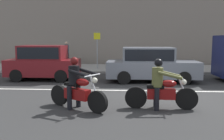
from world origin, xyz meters
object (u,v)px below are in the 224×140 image
at_px(motorcycle_with_rider_black_leather, 77,88).
at_px(parked_sedan_slate_gray, 151,64).
at_px(pedestrian_bystander, 67,52).
at_px(parked_hatchback_maroon, 43,62).
at_px(street_sign_post, 97,47).
at_px(motorcycle_with_rider_olive, 161,89).

relative_size(motorcycle_with_rider_black_leather, parked_sedan_slate_gray, 0.44).
bearing_deg(parked_sedan_slate_gray, pedestrian_bystander, 134.33).
height_order(parked_hatchback_maroon, street_sign_post, street_sign_post).
distance_m(motorcycle_with_rider_olive, motorcycle_with_rider_black_leather, 2.57).
height_order(motorcycle_with_rider_black_leather, parked_hatchback_maroon, parked_hatchback_maroon).
bearing_deg(parked_hatchback_maroon, motorcycle_with_rider_olive, -43.45).
distance_m(motorcycle_with_rider_black_leather, street_sign_post, 9.39).
bearing_deg(motorcycle_with_rider_olive, pedestrian_bystander, 117.45).
bearing_deg(pedestrian_bystander, parked_hatchback_maroon, -88.36).
distance_m(motorcycle_with_rider_olive, parked_sedan_slate_gray, 4.91).
bearing_deg(motorcycle_with_rider_black_leather, pedestrian_bystander, 105.44).
xyz_separation_m(parked_sedan_slate_gray, street_sign_post, (-3.21, 4.26, 0.73)).
height_order(motorcycle_with_rider_olive, parked_hatchback_maroon, parked_hatchback_maroon).
relative_size(parked_hatchback_maroon, street_sign_post, 1.51).
xyz_separation_m(motorcycle_with_rider_black_leather, parked_sedan_slate_gray, (2.69, 5.07, 0.23)).
bearing_deg(motorcycle_with_rider_black_leather, parked_sedan_slate_gray, 62.08).
bearing_deg(motorcycle_with_rider_olive, motorcycle_with_rider_black_leather, -176.23).
distance_m(motorcycle_with_rider_black_leather, pedestrian_bystander, 11.32).
distance_m(motorcycle_with_rider_olive, parked_hatchback_maroon, 7.47).
height_order(motorcycle_with_rider_olive, pedestrian_bystander, pedestrian_bystander).
bearing_deg(motorcycle_with_rider_black_leather, parked_hatchback_maroon, 118.28).
distance_m(parked_sedan_slate_gray, street_sign_post, 5.38).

